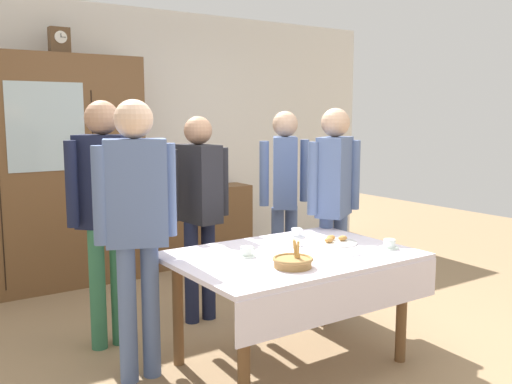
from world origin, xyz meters
TOP-DOWN VIEW (x-y plane):
  - ground_plane at (0.00, 0.00)m, footprint 12.00×12.00m
  - back_wall at (0.00, 2.65)m, footprint 6.40×0.10m
  - dining_table at (0.00, -0.23)m, footprint 1.51×1.07m
  - wall_cabinet at (-0.90, 2.35)m, footprint 1.85×0.46m
  - mantel_clock at (-0.69, 2.35)m, footprint 0.18×0.11m
  - bookshelf_low at (0.76, 2.41)m, footprint 1.16×0.35m
  - book_stack at (0.76, 2.41)m, footprint 0.17×0.22m
  - tea_cup_far_right at (-0.28, -0.10)m, footprint 0.13×0.13m
  - tea_cup_mid_left at (0.62, -0.47)m, footprint 0.13×0.13m
  - tea_cup_near_left at (0.33, 0.16)m, footprint 0.13×0.13m
  - bread_basket at (-0.20, -0.47)m, footprint 0.24×0.24m
  - pastry_plate at (0.43, -0.16)m, footprint 0.28×0.28m
  - spoon_far_left at (0.30, -0.49)m, footprint 0.12×0.02m
  - spoon_far_right at (0.14, -0.10)m, footprint 0.12×0.02m
  - person_near_right_end at (0.81, 0.30)m, footprint 0.52×0.36m
  - person_behind_table_right at (0.78, 0.90)m, footprint 0.52×0.41m
  - person_beside_shelf at (-0.89, 0.73)m, footprint 0.52×0.40m
  - person_by_cabinet at (-0.12, 0.81)m, footprint 0.52×0.38m
  - person_behind_table_left at (-0.90, 0.14)m, footprint 0.52×0.31m

SIDE VIEW (x-z plane):
  - ground_plane at x=0.00m, z-range 0.00..0.00m
  - bookshelf_low at x=0.76m, z-range 0.00..0.82m
  - dining_table at x=0.00m, z-range 0.27..1.01m
  - spoon_far_left at x=0.30m, z-range 0.74..0.75m
  - spoon_far_right at x=0.14m, z-range 0.74..0.75m
  - pastry_plate at x=0.43m, z-range 0.73..0.78m
  - tea_cup_far_right at x=-0.28m, z-range 0.73..0.80m
  - tea_cup_near_left at x=0.33m, z-range 0.73..0.80m
  - tea_cup_mid_left at x=0.62m, z-range 0.74..0.80m
  - bread_basket at x=-0.20m, z-range 0.69..0.85m
  - book_stack at x=0.76m, z-range 0.83..0.95m
  - person_by_cabinet at x=-0.12m, z-range 0.17..1.78m
  - person_behind_table_right at x=0.78m, z-range 0.18..1.83m
  - person_near_right_end at x=0.81m, z-range 0.18..1.85m
  - person_behind_table_left at x=-0.90m, z-range 0.19..1.90m
  - person_beside_shelf at x=-0.89m, z-range 0.19..1.91m
  - wall_cabinet at x=-0.90m, z-range 0.00..2.16m
  - back_wall at x=0.00m, z-range 0.00..2.70m
  - mantel_clock at x=-0.69m, z-range 2.16..2.40m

